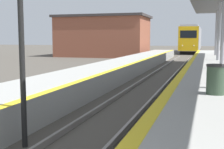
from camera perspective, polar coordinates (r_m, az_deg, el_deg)
train at (r=54.54m, az=14.29°, el=6.26°), size 2.89×17.23×4.38m
signal_near at (r=7.01m, az=-16.51°, el=12.91°), size 0.36×0.31×4.58m
trash_bin at (r=8.89m, az=18.52°, el=-0.83°), size 0.54×0.54×0.81m
station_building at (r=41.44m, az=-1.64°, el=7.04°), size 11.91×7.09×5.35m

